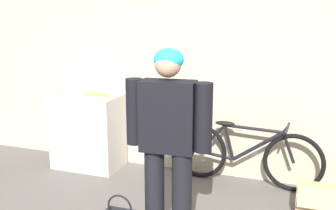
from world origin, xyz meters
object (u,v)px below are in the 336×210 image
at_px(bicycle, 244,155).
at_px(banana, 97,94).
at_px(cardboard_box, 325,203).
at_px(person, 168,134).

distance_m(bicycle, banana, 1.85).
relative_size(bicycle, banana, 4.51).
bearing_deg(banana, cardboard_box, -8.00).
height_order(banana, cardboard_box, banana).
distance_m(person, banana, 1.77).
bearing_deg(person, bicycle, 66.15).
height_order(person, bicycle, person).
xyz_separation_m(bicycle, cardboard_box, (0.83, -0.45, -0.22)).
relative_size(person, bicycle, 0.95).
height_order(bicycle, banana, banana).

